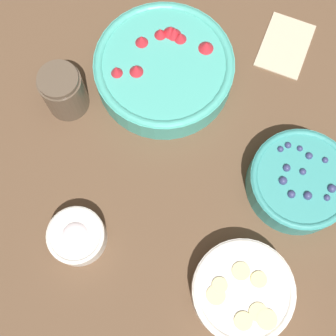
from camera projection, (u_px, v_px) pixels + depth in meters
The scene contains 7 objects.
ground_plane at pixel (182, 157), 0.87m from camera, with size 4.00×4.00×0.00m, color brown.
bowl_strawberries at pixel (164, 67), 0.88m from camera, with size 0.26×0.26×0.08m.
bowl_blueberries at pixel (300, 181), 0.82m from camera, with size 0.18×0.18×0.07m.
bowl_bananas at pixel (243, 291), 0.77m from camera, with size 0.17×0.17×0.05m.
bowl_cream at pixel (77, 236), 0.80m from camera, with size 0.10×0.10×0.05m.
jar_chocolate at pixel (64, 92), 0.85m from camera, with size 0.08×0.08×0.10m.
napkin at pixel (285, 45), 0.93m from camera, with size 0.16×0.14×0.01m.
Camera 1 is at (0.26, -0.04, 0.83)m, focal length 50.00 mm.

